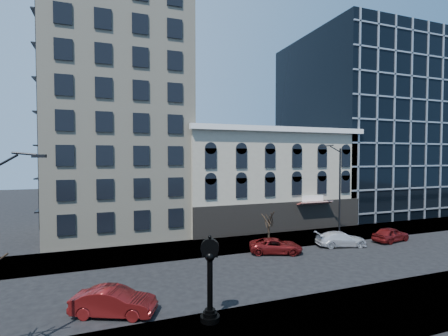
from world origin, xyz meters
name	(u,v)px	position (x,y,z in m)	size (l,w,h in m)	color
ground	(217,278)	(0.00, 0.00, 0.00)	(160.00, 160.00, 0.00)	black
sidewalk_far	(191,248)	(0.00, 8.00, 0.06)	(160.00, 6.00, 0.12)	gray
sidewalk_near	(268,332)	(0.00, -8.00, 0.06)	(160.00, 6.00, 0.12)	gray
cream_tower	(118,71)	(-6.11, 18.88, 19.32)	(15.90, 15.40, 42.50)	beige
victorian_row	(264,179)	(12.00, 15.89, 6.00)	(22.60, 11.19, 12.50)	#B2A992
glass_office	(358,127)	(32.00, 20.91, 14.00)	(20.00, 20.15, 28.00)	black
street_clock	(210,282)	(-2.45, -6.00, 2.23)	(1.06, 1.06, 4.66)	black
street_lamp_near	(10,200)	(-11.55, -6.16, 7.10)	(2.36, 0.81, 9.24)	black
street_lamp_far	(333,166)	(15.61, 6.64, 7.93)	(2.56, 1.19, 10.34)	black
bare_tree_far	(269,215)	(8.11, 7.23, 2.91)	(2.16, 2.16, 3.71)	#2D2116
car_near_b	(114,302)	(-7.30, -3.31, 0.77)	(1.63, 4.68, 1.54)	maroon
car_far_a	(276,246)	(7.13, 4.01, 0.68)	(2.25, 4.89, 1.36)	maroon
car_far_b	(341,239)	(14.44, 3.85, 0.72)	(2.03, 5.00, 1.45)	silver
car_far_c	(390,234)	(20.59, 3.51, 0.76)	(1.79, 4.45, 1.52)	maroon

